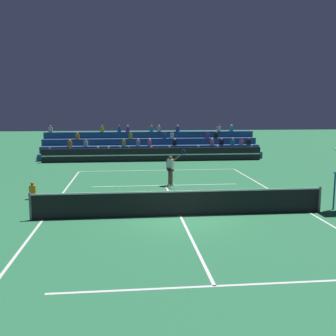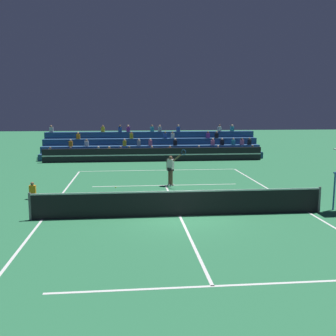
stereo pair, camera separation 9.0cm
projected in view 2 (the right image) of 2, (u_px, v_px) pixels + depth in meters
name	position (u px, v px, depth m)	size (l,w,h in m)	color
ground_plane	(180.00, 216.00, 16.09)	(120.00, 120.00, 0.00)	#2D7A4C
court_lines	(180.00, 216.00, 16.09)	(11.10, 23.90, 0.01)	white
tennis_net	(180.00, 203.00, 16.01)	(12.00, 0.10, 1.10)	slate
sponsor_banner_wall	(154.00, 155.00, 32.31)	(18.00, 0.26, 1.10)	black
bleacher_stand	(152.00, 147.00, 35.38)	(19.06, 3.80, 2.83)	navy
ball_kid_courtside	(33.00, 192.00, 19.04)	(0.30, 0.36, 0.84)	black
tennis_player	(171.00, 169.00, 22.15)	(1.03, 1.07, 2.20)	brown
tennis_ball	(116.00, 187.00, 21.72)	(0.07, 0.07, 0.07)	#C6DB33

